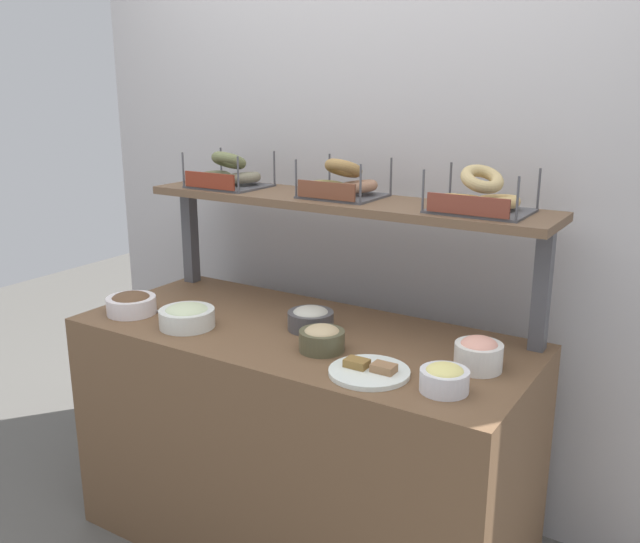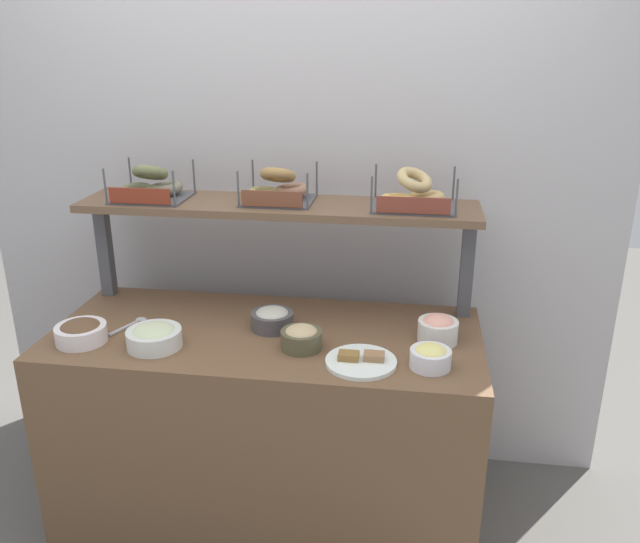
{
  "view_description": "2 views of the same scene",
  "coord_description": "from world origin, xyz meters",
  "px_view_note": "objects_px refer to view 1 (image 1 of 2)",
  "views": [
    {
      "loc": [
        1.26,
        -1.87,
        1.69
      ],
      "look_at": [
        0.04,
        0.06,
        1.06
      ],
      "focal_mm": 38.81,
      "sensor_mm": 36.0,
      "label": 1
    },
    {
      "loc": [
        0.52,
        -2.14,
        1.91
      ],
      "look_at": [
        0.2,
        0.04,
        1.09
      ],
      "focal_mm": 36.35,
      "sensor_mm": 36.0,
      "label": 2
    }
  ],
  "objects_px": {
    "bowl_chocolate_spread": "(131,303)",
    "serving_spoon_near_plate": "(187,305)",
    "bowl_scallion_spread": "(187,316)",
    "bagel_basket_sesame": "(480,198)",
    "bowl_hummus": "(322,338)",
    "bowl_egg_salad": "(444,378)",
    "bagel_basket_poppy": "(229,175)",
    "serving_plate_white": "(369,371)",
    "bowl_tuna_salad": "(311,318)",
    "bagel_basket_everything": "(343,184)",
    "bowl_lox_spread": "(479,353)"
  },
  "relations": [
    {
      "from": "bowl_chocolate_spread",
      "to": "serving_spoon_near_plate",
      "type": "relative_size",
      "value": 1.1
    },
    {
      "from": "bowl_scallion_spread",
      "to": "serving_spoon_near_plate",
      "type": "xyz_separation_m",
      "value": [
        -0.15,
        0.16,
        -0.03
      ]
    },
    {
      "from": "bowl_scallion_spread",
      "to": "serving_spoon_near_plate",
      "type": "relative_size",
      "value": 1.18
    },
    {
      "from": "bagel_basket_sesame",
      "to": "bowl_hummus",
      "type": "bearing_deg",
      "value": -134.38
    },
    {
      "from": "bowl_egg_salad",
      "to": "bowl_hummus",
      "type": "distance_m",
      "value": 0.46
    },
    {
      "from": "bagel_basket_poppy",
      "to": "serving_plate_white",
      "type": "bearing_deg",
      "value": -27.0
    },
    {
      "from": "bowl_scallion_spread",
      "to": "bagel_basket_poppy",
      "type": "distance_m",
      "value": 0.63
    },
    {
      "from": "bowl_scallion_spread",
      "to": "bagel_basket_sesame",
      "type": "bearing_deg",
      "value": 26.37
    },
    {
      "from": "bowl_tuna_salad",
      "to": "bagel_basket_everything",
      "type": "relative_size",
      "value": 0.59
    },
    {
      "from": "bagel_basket_sesame",
      "to": "bowl_scallion_spread",
      "type": "bearing_deg",
      "value": -153.63
    },
    {
      "from": "bagel_basket_everything",
      "to": "bowl_hummus",
      "type": "bearing_deg",
      "value": -68.43
    },
    {
      "from": "serving_plate_white",
      "to": "bowl_tuna_salad",
      "type": "bearing_deg",
      "value": 146.99
    },
    {
      "from": "serving_plate_white",
      "to": "bagel_basket_everything",
      "type": "height_order",
      "value": "bagel_basket_everything"
    },
    {
      "from": "bowl_tuna_salad",
      "to": "bowl_lox_spread",
      "type": "height_order",
      "value": "bowl_lox_spread"
    },
    {
      "from": "bowl_hummus",
      "to": "bowl_scallion_spread",
      "type": "bearing_deg",
      "value": -172.84
    },
    {
      "from": "bowl_egg_salad",
      "to": "bagel_basket_sesame",
      "type": "bearing_deg",
      "value": 100.68
    },
    {
      "from": "bagel_basket_poppy",
      "to": "bagel_basket_sesame",
      "type": "bearing_deg",
      "value": 0.44
    },
    {
      "from": "bowl_egg_salad",
      "to": "bowl_hummus",
      "type": "relative_size",
      "value": 0.94
    },
    {
      "from": "bowl_chocolate_spread",
      "to": "bowl_hummus",
      "type": "height_order",
      "value": "bowl_hummus"
    },
    {
      "from": "bowl_lox_spread",
      "to": "serving_plate_white",
      "type": "distance_m",
      "value": 0.33
    },
    {
      "from": "bowl_hummus",
      "to": "serving_plate_white",
      "type": "xyz_separation_m",
      "value": [
        0.22,
        -0.09,
        -0.03
      ]
    },
    {
      "from": "bagel_basket_sesame",
      "to": "bowl_tuna_salad",
      "type": "bearing_deg",
      "value": -155.7
    },
    {
      "from": "bowl_lox_spread",
      "to": "bagel_basket_sesame",
      "type": "height_order",
      "value": "bagel_basket_sesame"
    },
    {
      "from": "bowl_chocolate_spread",
      "to": "serving_plate_white",
      "type": "height_order",
      "value": "bowl_chocolate_spread"
    },
    {
      "from": "bowl_tuna_salad",
      "to": "bagel_basket_everything",
      "type": "bearing_deg",
      "value": 94.24
    },
    {
      "from": "bagel_basket_everything",
      "to": "bagel_basket_sesame",
      "type": "height_order",
      "value": "bagel_basket_sesame"
    },
    {
      "from": "bagel_basket_sesame",
      "to": "serving_plate_white",
      "type": "bearing_deg",
      "value": -107.65
    },
    {
      "from": "bagel_basket_sesame",
      "to": "bowl_chocolate_spread",
      "type": "bearing_deg",
      "value": -159.25
    },
    {
      "from": "bowl_chocolate_spread",
      "to": "bagel_basket_sesame",
      "type": "distance_m",
      "value": 1.32
    },
    {
      "from": "bagel_basket_sesame",
      "to": "serving_spoon_near_plate",
      "type": "bearing_deg",
      "value": -165.05
    },
    {
      "from": "bowl_scallion_spread",
      "to": "bowl_chocolate_spread",
      "type": "height_order",
      "value": "bowl_scallion_spread"
    },
    {
      "from": "bowl_lox_spread",
      "to": "bagel_basket_sesame",
      "type": "relative_size",
      "value": 0.46
    },
    {
      "from": "bowl_scallion_spread",
      "to": "bowl_egg_salad",
      "type": "distance_m",
      "value": 0.97
    },
    {
      "from": "bowl_chocolate_spread",
      "to": "bowl_lox_spread",
      "type": "bearing_deg",
      "value": 8.45
    },
    {
      "from": "bowl_scallion_spread",
      "to": "bowl_hummus",
      "type": "distance_m",
      "value": 0.52
    },
    {
      "from": "bowl_tuna_salad",
      "to": "bowl_hummus",
      "type": "bearing_deg",
      "value": -46.77
    },
    {
      "from": "bowl_lox_spread",
      "to": "bowl_hummus",
      "type": "distance_m",
      "value": 0.49
    },
    {
      "from": "bowl_tuna_salad",
      "to": "bagel_basket_everything",
      "type": "distance_m",
      "value": 0.5
    },
    {
      "from": "bagel_basket_poppy",
      "to": "bowl_scallion_spread",
      "type": "bearing_deg",
      "value": -71.24
    },
    {
      "from": "serving_plate_white",
      "to": "serving_spoon_near_plate",
      "type": "relative_size",
      "value": 1.47
    },
    {
      "from": "bowl_egg_salad",
      "to": "bowl_lox_spread",
      "type": "bearing_deg",
      "value": 81.9
    },
    {
      "from": "bowl_hummus",
      "to": "serving_plate_white",
      "type": "distance_m",
      "value": 0.24
    },
    {
      "from": "bowl_scallion_spread",
      "to": "serving_spoon_near_plate",
      "type": "bearing_deg",
      "value": 132.92
    },
    {
      "from": "bowl_egg_salad",
      "to": "serving_spoon_near_plate",
      "type": "bearing_deg",
      "value": 171.33
    },
    {
      "from": "bowl_egg_salad",
      "to": "bowl_lox_spread",
      "type": "height_order",
      "value": "bowl_lox_spread"
    },
    {
      "from": "bowl_egg_salad",
      "to": "bowl_lox_spread",
      "type": "distance_m",
      "value": 0.2
    },
    {
      "from": "bowl_scallion_spread",
      "to": "bowl_egg_salad",
      "type": "bearing_deg",
      "value": -0.51
    },
    {
      "from": "bowl_egg_salad",
      "to": "bowl_lox_spread",
      "type": "xyz_separation_m",
      "value": [
        0.03,
        0.2,
        0.01
      ]
    },
    {
      "from": "serving_spoon_near_plate",
      "to": "bagel_basket_everything",
      "type": "distance_m",
      "value": 0.76
    },
    {
      "from": "bowl_scallion_spread",
      "to": "serving_spoon_near_plate",
      "type": "height_order",
      "value": "bowl_scallion_spread"
    }
  ]
}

